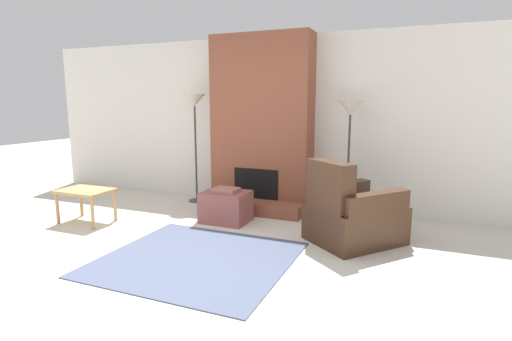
{
  "coord_description": "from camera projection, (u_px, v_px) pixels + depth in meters",
  "views": [
    {
      "loc": [
        2.26,
        -2.99,
        1.63
      ],
      "look_at": [
        0.0,
        2.42,
        0.6
      ],
      "focal_mm": 28.0,
      "sensor_mm": 36.0,
      "label": 1
    }
  ],
  "objects": [
    {
      "name": "armchair",
      "position": [
        350.0,
        217.0,
        4.61
      ],
      "size": [
        1.22,
        1.25,
        0.98
      ],
      "rotation": [
        0.0,
        0.0,
        2.45
      ],
      "color": "#422819",
      "rests_on": "ground_plane"
    },
    {
      "name": "floor_lamp_left",
      "position": [
        195.0,
        108.0,
        6.32
      ],
      "size": [
        0.35,
        0.35,
        1.74
      ],
      "color": "#333333",
      "rests_on": "ground_plane"
    },
    {
      "name": "floor_lamp_right",
      "position": [
        350.0,
        116.0,
        5.41
      ],
      "size": [
        0.35,
        0.35,
        1.64
      ],
      "color": "#333333",
      "rests_on": "ground_plane"
    },
    {
      "name": "ground_plane",
      "position": [
        160.0,
        272.0,
        3.86
      ],
      "size": [
        24.0,
        24.0,
        0.0
      ],
      "primitive_type": "plane",
      "color": "beige"
    },
    {
      "name": "side_table",
      "position": [
        86.0,
        194.0,
        5.36
      ],
      "size": [
        0.69,
        0.48,
        0.46
      ],
      "color": "tan",
      "rests_on": "ground_plane"
    },
    {
      "name": "fireplace",
      "position": [
        261.0,
        127.0,
        6.03
      ],
      "size": [
        1.53,
        0.8,
        2.6
      ],
      "color": "brown",
      "rests_on": "ground_plane"
    },
    {
      "name": "ottoman",
      "position": [
        226.0,
        206.0,
        5.43
      ],
      "size": [
        0.61,
        0.49,
        0.47
      ],
      "color": "#8C4C47",
      "rests_on": "ground_plane"
    },
    {
      "name": "wall_back",
      "position": [
        268.0,
        122.0,
        6.26
      ],
      "size": [
        8.38,
        0.06,
        2.6
      ],
      "primitive_type": "cube",
      "color": "silver",
      "rests_on": "ground_plane"
    },
    {
      "name": "area_rug",
      "position": [
        197.0,
        259.0,
        4.16
      ],
      "size": [
        1.91,
        1.79,
        0.01
      ],
      "primitive_type": "cube",
      "color": "#4C5670",
      "rests_on": "ground_plane"
    }
  ]
}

